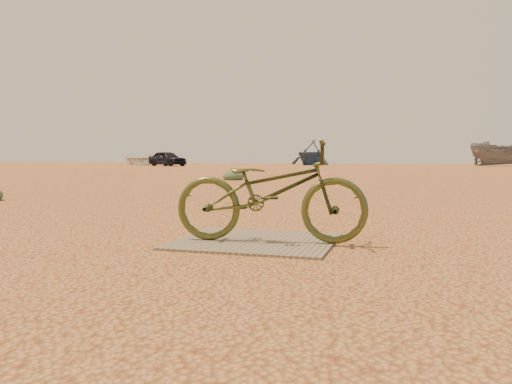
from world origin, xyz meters
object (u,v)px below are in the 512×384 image
(car, at_px, (167,158))
(boat_far_left, at_px, (312,152))
(boat_mid_right, at_px, (506,153))
(plywood_board, at_px, (256,241))
(boat_near_left, at_px, (139,159))
(bicycle, at_px, (270,191))

(car, distance_m, boat_far_left, 14.41)
(boat_far_left, distance_m, boat_mid_right, 17.31)
(plywood_board, xyz_separation_m, boat_mid_right, (9.63, 43.36, 1.12))
(car, bearing_deg, boat_near_left, 72.91)
(plywood_board, relative_size, boat_near_left, 0.25)
(boat_near_left, bearing_deg, boat_mid_right, -34.65)
(car, distance_m, boat_mid_right, 29.51)
(plywood_board, bearing_deg, boat_near_left, 121.14)
(bicycle, distance_m, boat_far_left, 45.36)
(boat_mid_right, bearing_deg, plywood_board, 164.77)
(boat_near_left, relative_size, boat_far_left, 1.19)
(plywood_board, relative_size, boat_mid_right, 0.24)
(boat_mid_right, bearing_deg, car, 102.53)
(car, relative_size, boat_near_left, 0.68)
(boat_near_left, height_order, boat_mid_right, boat_mid_right)
(bicycle, relative_size, car, 0.44)
(car, relative_size, boat_far_left, 0.82)
(boat_far_left, bearing_deg, car, -120.20)
(bicycle, bearing_deg, boat_far_left, 2.70)
(boat_far_left, xyz_separation_m, boat_mid_right, (17.27, -1.28, -0.12))
(boat_near_left, bearing_deg, plywood_board, -97.72)
(boat_mid_right, bearing_deg, bicycle, 164.97)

